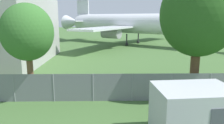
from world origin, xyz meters
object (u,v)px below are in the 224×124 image
Objects in this scene: portable_cabin at (193,113)px; tree_far_right at (27,33)px; tree_left_of_cabin at (199,15)px; airplane at (138,24)px.

tree_far_right is (-8.83, 4.84, 3.24)m from portable_cabin.
portable_cabin is 0.57× the size of tree_far_right.
tree_left_of_cabin is (2.20, 5.59, 4.34)m from portable_cabin.
portable_cabin is 10.58m from tree_far_right.
tree_far_right reaches higher than portable_cabin.
tree_far_right is at bearing -176.09° from tree_left_of_cabin.
tree_left_of_cabin reaches higher than tree_far_right.
portable_cabin is at bearing -28.73° from tree_far_right.
airplane is 4.15× the size of tree_left_of_cabin.
airplane is 28.71m from tree_left_of_cabin.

